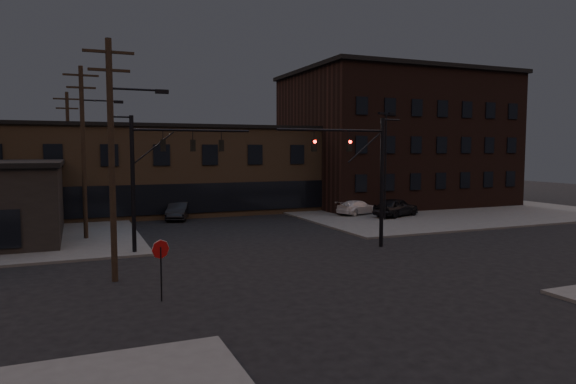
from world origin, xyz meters
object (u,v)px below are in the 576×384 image
Objects in this scene: car_crossing at (179,211)px; traffic_signal_far at (155,168)px; parked_car_lot_b at (357,207)px; traffic_signal_near at (366,168)px; parked_car_lot_a at (396,207)px; stop_sign at (161,256)px.

traffic_signal_far is at bearing -86.38° from car_crossing.
parked_car_lot_b is at bearing 5.25° from car_crossing.
car_crossing is at bearing 115.32° from traffic_signal_near.
traffic_signal_near is 1.00× the size of traffic_signal_far.
traffic_signal_near is 1.66× the size of parked_car_lot_a.
parked_car_lot_b is at bearing 27.30° from traffic_signal_far.
stop_sign is at bearing -97.32° from traffic_signal_far.
traffic_signal_near reaches higher than stop_sign.
parked_car_lot_a is (21.86, 7.51, -4.04)m from traffic_signal_far.
traffic_signal_far is at bearing 98.16° from parked_car_lot_b.
traffic_signal_near and traffic_signal_far have the same top height.
car_crossing is (-15.57, 3.85, -0.04)m from parked_car_lot_b.
parked_car_lot_b is at bearing 44.02° from stop_sign.
parked_car_lot_a is 19.10m from car_crossing.
car_crossing reaches higher than parked_car_lot_b.
stop_sign is 0.54× the size of car_crossing.
traffic_signal_near is at bearing -45.54° from car_crossing.
car_crossing is at bearing 49.89° from parked_car_lot_a.
stop_sign reaches higher than parked_car_lot_a.
parked_car_lot_a is at bearing -155.05° from parked_car_lot_b.
traffic_signal_far reaches higher than parked_car_lot_b.
traffic_signal_far is 22.26m from parked_car_lot_b.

